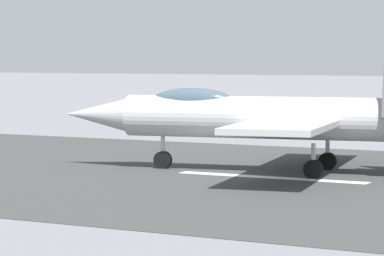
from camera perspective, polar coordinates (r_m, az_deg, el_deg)
ground_plane at (r=40.46m, az=3.90°, el=-2.79°), size 400.00×400.00×0.00m
runway_strip at (r=40.45m, az=3.92°, el=-2.77°), size 240.00×26.00×0.02m
fighter_jet at (r=41.85m, az=4.93°, el=0.67°), size 17.96×14.16×5.55m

